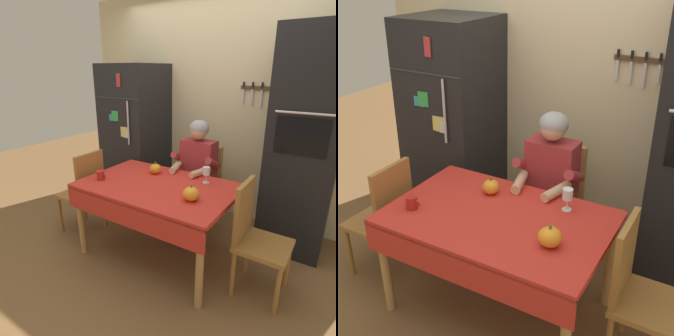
# 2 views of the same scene
# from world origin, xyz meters

# --- Properties ---
(ground_plane) EXTENTS (10.00, 10.00, 0.00)m
(ground_plane) POSITION_xyz_m (0.00, 0.00, 0.00)
(ground_plane) COLOR brown
(ground_plane) RESTS_ON ground
(back_wall_assembly) EXTENTS (3.70, 0.13, 2.60)m
(back_wall_assembly) POSITION_xyz_m (0.05, 1.35, 1.30)
(back_wall_assembly) COLOR beige
(back_wall_assembly) RESTS_ON ground
(refrigerator) EXTENTS (0.68, 0.71, 1.80)m
(refrigerator) POSITION_xyz_m (-0.95, 0.96, 0.90)
(refrigerator) COLOR black
(refrigerator) RESTS_ON ground
(dining_table) EXTENTS (1.40, 0.90, 0.74)m
(dining_table) POSITION_xyz_m (0.00, 0.08, 0.66)
(dining_table) COLOR tan
(dining_table) RESTS_ON ground
(chair_behind_person) EXTENTS (0.40, 0.40, 0.93)m
(chair_behind_person) POSITION_xyz_m (0.08, 0.87, 0.51)
(chair_behind_person) COLOR tan
(chair_behind_person) RESTS_ON ground
(seated_person) EXTENTS (0.47, 0.55, 1.25)m
(seated_person) POSITION_xyz_m (0.08, 0.68, 0.74)
(seated_person) COLOR #38384C
(seated_person) RESTS_ON ground
(chair_left_side) EXTENTS (0.40, 0.40, 0.93)m
(chair_left_side) POSITION_xyz_m (-0.90, 0.01, 0.51)
(chair_left_side) COLOR #9E6B33
(chair_left_side) RESTS_ON ground
(chair_right_side) EXTENTS (0.40, 0.40, 0.93)m
(chair_right_side) POSITION_xyz_m (0.90, 0.13, 0.51)
(chair_right_side) COLOR #9E6B33
(chair_right_side) RESTS_ON ground
(coffee_mug) EXTENTS (0.10, 0.08, 0.09)m
(coffee_mug) POSITION_xyz_m (-0.52, -0.10, 0.78)
(coffee_mug) COLOR #B2231E
(coffee_mug) RESTS_ON dining_table
(wine_glass) EXTENTS (0.07, 0.07, 0.15)m
(wine_glass) POSITION_xyz_m (0.35, 0.38, 0.85)
(wine_glass) COLOR white
(wine_glass) RESTS_ON dining_table
(pumpkin_large) EXTENTS (0.14, 0.14, 0.14)m
(pumpkin_large) POSITION_xyz_m (0.41, -0.03, 0.80)
(pumpkin_large) COLOR orange
(pumpkin_large) RESTS_ON dining_table
(pumpkin_medium) EXTENTS (0.12, 0.12, 0.12)m
(pumpkin_medium) POSITION_xyz_m (-0.19, 0.32, 0.79)
(pumpkin_medium) COLOR orange
(pumpkin_medium) RESTS_ON dining_table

